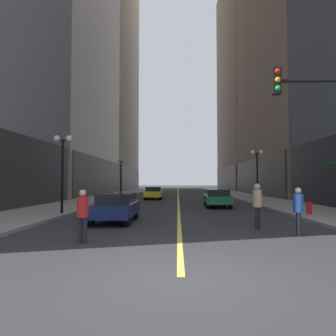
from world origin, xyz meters
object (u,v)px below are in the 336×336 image
fire_hydrant_right (309,209)px  street_lamp_right_mid (257,165)px  pedestrian_in_red_jacket (83,212)px  street_lamp_left_near (63,157)px  pedestrian_in_tan_trench (257,202)px  street_lamp_left_far (121,169)px  car_yellow (154,192)px  car_navy (116,206)px  car_green (217,197)px  pedestrian_in_blue_hoodie (298,208)px

fire_hydrant_right → street_lamp_right_mid: bearing=93.5°
pedestrian_in_red_jacket → fire_hydrant_right: (9.87, 7.00, -0.55)m
street_lamp_right_mid → fire_hydrant_right: 8.78m
street_lamp_left_near → pedestrian_in_tan_trench: bearing=-23.9°
pedestrian_in_tan_trench → street_lamp_left_far: street_lamp_left_far is taller
car_yellow → pedestrian_in_red_jacket: bearing=-90.9°
pedestrian_in_red_jacket → street_lamp_left_far: (-3.43, 24.09, 2.31)m
pedestrian_in_red_jacket → car_navy: bearing=89.6°
car_green → car_yellow: size_ratio=1.05×
pedestrian_in_red_jacket → street_lamp_left_near: bearing=115.8°
car_green → fire_hydrant_right: size_ratio=5.53×
pedestrian_in_blue_hoodie → fire_hydrant_right: 6.21m
car_green → street_lamp_left_near: bearing=-147.1°
pedestrian_in_blue_hoodie → street_lamp_left_near: street_lamp_left_near is taller
pedestrian_in_blue_hoodie → street_lamp_right_mid: 14.19m
car_green → street_lamp_right_mid: bearing=32.0°
street_lamp_right_mid → street_lamp_left_near: bearing=-147.4°
street_lamp_left_far → car_green: bearing=-50.0°
car_navy → street_lamp_right_mid: size_ratio=0.91×
pedestrian_in_tan_trench → car_yellow: bearing=106.2°
pedestrian_in_red_jacket → street_lamp_left_near: (-3.43, 7.08, 2.31)m
car_green → pedestrian_in_red_jacket: (-5.82, -13.06, 0.23)m
car_green → pedestrian_in_tan_trench: bearing=-88.6°
car_yellow → fire_hydrant_right: size_ratio=5.26×
pedestrian_in_tan_trench → street_lamp_left_far: (-9.49, 21.21, 2.20)m
car_yellow → pedestrian_in_blue_hoodie: bearing=-72.2°
street_lamp_left_far → fire_hydrant_right: street_lamp_left_far is taller
pedestrian_in_tan_trench → fire_hydrant_right: pedestrian_in_tan_trench is taller
street_lamp_left_far → street_lamp_right_mid: size_ratio=1.00×
car_yellow → pedestrian_in_red_jacket: 22.48m
car_green → pedestrian_in_blue_hoodie: pedestrian_in_blue_hoodie is taller
pedestrian_in_blue_hoodie → car_navy: bearing=154.6°
street_lamp_right_mid → pedestrian_in_blue_hoodie: bearing=-99.3°
car_navy → car_green: 10.06m
street_lamp_left_far → street_lamp_right_mid: 15.54m
car_green → street_lamp_left_near: 11.29m
pedestrian_in_red_jacket → pedestrian_in_tan_trench: (6.06, 2.88, 0.11)m
car_navy → pedestrian_in_tan_trench: bearing=-17.9°
car_green → car_yellow: 10.89m
pedestrian_in_tan_trench → fire_hydrant_right: 5.65m
car_navy → fire_hydrant_right: bearing=12.5°
car_yellow → street_lamp_left_far: street_lamp_left_far is taller
car_yellow → pedestrian_in_tan_trench: 20.41m
car_navy → pedestrian_in_red_jacket: (-0.03, -4.83, 0.23)m
car_yellow → street_lamp_right_mid: bearing=-38.6°
street_lamp_left_far → fire_hydrant_right: (13.30, -17.09, -2.86)m
street_lamp_left_far → car_navy: bearing=-79.8°
street_lamp_left_near → street_lamp_right_mid: size_ratio=1.00×
car_yellow → pedestrian_in_red_jacket: pedestrian_in_red_jacket is taller
car_green → street_lamp_left_near: street_lamp_left_near is taller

